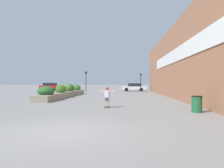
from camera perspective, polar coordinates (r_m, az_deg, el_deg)
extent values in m
plane|color=gray|center=(7.34, -12.53, -12.07)|extent=(300.00, 300.00, 0.00)
cube|color=#9E6647|center=(22.08, 16.51, 5.64)|extent=(0.60, 40.21, 7.22)
cube|color=white|center=(20.16, 16.84, 7.53)|extent=(0.06, 24.60, 1.20)
cube|color=gray|center=(24.97, -12.19, -2.64)|extent=(1.42, 14.96, 0.55)
ellipsoid|color=#286028|center=(19.60, -16.86, -1.75)|extent=(1.45, 1.51, 0.83)
ellipsoid|color=#3D6623|center=(23.20, -13.23, -1.31)|extent=(1.11, 0.91, 0.95)
ellipsoid|color=#3D6623|center=(26.54, -11.03, -1.05)|extent=(1.14, 1.32, 1.01)
ellipsoid|color=#33702D|center=(30.36, -9.28, -0.97)|extent=(1.16, 0.97, 0.87)
cube|color=black|center=(13.72, -1.29, -5.88)|extent=(0.46, 0.64, 0.01)
cylinder|color=beige|center=(13.96, -1.11, -6.02)|extent=(0.07, 0.07, 0.05)
cylinder|color=beige|center=(13.87, -0.51, -6.06)|extent=(0.07, 0.07, 0.05)
cylinder|color=beige|center=(13.60, -2.08, -6.19)|extent=(0.07, 0.07, 0.05)
cylinder|color=beige|center=(13.51, -1.47, -6.23)|extent=(0.07, 0.07, 0.05)
cylinder|color=tan|center=(13.73, -1.52, -4.68)|extent=(0.14, 0.14, 0.56)
cylinder|color=tan|center=(13.66, -1.05, -4.71)|extent=(0.14, 0.14, 0.56)
cube|color=navy|center=(13.68, -1.29, -3.95)|extent=(0.25, 0.24, 0.20)
cube|color=#B2B2B7|center=(13.66, -1.29, -2.62)|extent=(0.35, 0.29, 0.44)
cylinder|color=tan|center=(13.85, -2.56, -1.89)|extent=(0.40, 0.26, 0.07)
cylinder|color=tan|center=(13.46, 0.02, -1.96)|extent=(0.40, 0.26, 0.07)
sphere|color=tan|center=(13.65, -1.29, -1.32)|extent=(0.18, 0.18, 0.18)
sphere|color=red|center=(13.65, -1.29, -1.19)|extent=(0.21, 0.21, 0.21)
cylinder|color=#1E5B33|center=(12.40, 21.28, -5.04)|extent=(0.54, 0.54, 0.83)
cylinder|color=black|center=(12.37, 21.29, -3.01)|extent=(0.56, 0.56, 0.05)
cube|color=maroon|center=(44.46, -15.69, -0.81)|extent=(4.08, 1.95, 0.70)
cube|color=black|center=(44.50, -15.89, -0.04)|extent=(2.24, 1.71, 0.50)
cylinder|color=black|center=(44.95, -13.78, -1.24)|extent=(0.64, 0.22, 0.64)
cylinder|color=black|center=(43.19, -14.51, -1.31)|extent=(0.64, 0.22, 0.64)
cylinder|color=black|center=(45.76, -16.81, -1.22)|extent=(0.64, 0.22, 0.64)
cylinder|color=black|center=(44.03, -17.64, -1.28)|extent=(0.64, 0.22, 0.64)
cube|color=navy|center=(43.86, 17.77, -0.91)|extent=(4.14, 1.93, 0.61)
cube|color=black|center=(43.81, 17.56, -0.14)|extent=(2.28, 1.70, 0.58)
cylinder|color=black|center=(45.09, 19.06, -1.26)|extent=(0.62, 0.22, 0.62)
cylinder|color=black|center=(43.32, 19.72, -1.33)|extent=(0.62, 0.22, 0.62)
cylinder|color=black|center=(44.46, 15.87, -1.28)|extent=(0.62, 0.22, 0.62)
cylinder|color=black|center=(42.67, 16.41, -1.35)|extent=(0.62, 0.22, 0.62)
cube|color=silver|center=(40.48, 5.67, -1.01)|extent=(4.32, 1.91, 0.56)
cube|color=black|center=(40.47, 5.92, -0.21)|extent=(2.37, 1.68, 0.56)
cylinder|color=black|center=(39.55, 3.79, -1.45)|extent=(0.65, 0.22, 0.65)
cylinder|color=black|center=(41.36, 3.77, -1.37)|extent=(0.65, 0.22, 0.65)
cylinder|color=black|center=(39.66, 7.66, -1.44)|extent=(0.65, 0.22, 0.65)
cylinder|color=black|center=(41.47, 7.47, -1.36)|extent=(0.65, 0.22, 0.65)
cylinder|color=black|center=(37.22, -6.81, 0.25)|extent=(0.11, 0.11, 3.01)
cube|color=black|center=(37.26, -6.81, 2.91)|extent=(0.28, 0.20, 0.45)
sphere|color=#2D2823|center=(37.15, -6.84, 3.15)|extent=(0.15, 0.15, 0.15)
sphere|color=#2D2823|center=(37.14, -6.84, 2.92)|extent=(0.15, 0.15, 0.15)
sphere|color=green|center=(37.14, -6.84, 2.69)|extent=(0.15, 0.15, 0.15)
cylinder|color=black|center=(37.35, 7.52, 0.00)|extent=(0.11, 0.11, 2.68)
cube|color=black|center=(37.37, 7.52, 2.39)|extent=(0.28, 0.20, 0.45)
sphere|color=#2D2823|center=(37.25, 7.54, 2.63)|extent=(0.15, 0.15, 0.15)
sphere|color=#2D2823|center=(37.25, 7.54, 2.40)|extent=(0.15, 0.15, 0.15)
sphere|color=green|center=(37.24, 7.54, 2.17)|extent=(0.15, 0.15, 0.15)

